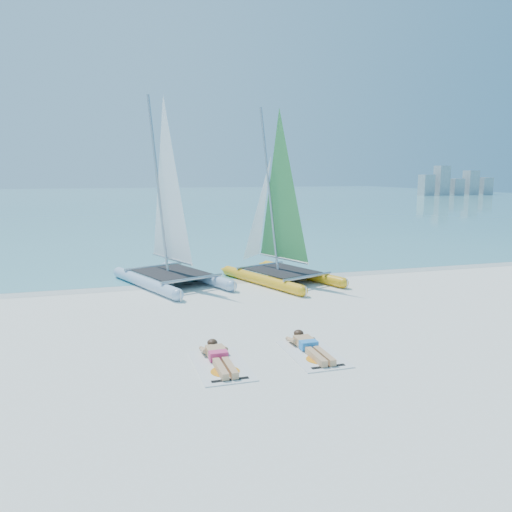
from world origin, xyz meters
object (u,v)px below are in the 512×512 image
Objects in this scene: sunbather_a at (219,357)px; sunbather_b at (309,346)px; catamaran_blue at (168,226)px; catamaran_yellow at (274,225)px; towel_b at (313,354)px; towel_a at (221,365)px.

sunbather_a and sunbather_b have the same top height.
catamaran_yellow is (3.61, -0.36, -0.01)m from catamaran_blue.
catamaran_yellow reaches higher than sunbather_b.
towel_b is (2.00, -7.65, -1.96)m from catamaran_blue.
catamaran_blue reaches higher than towel_b.
catamaran_blue is 8.15m from towel_b.
sunbather_b is (1.97, 0.25, 0.11)m from towel_a.
catamaran_blue is at bearing 153.74° from catamaran_yellow.
sunbather_b is (0.00, 0.19, 0.11)m from towel_b.
towel_a is 1.99m from sunbather_b.
catamaran_blue is 3.63m from catamaran_yellow.
catamaran_yellow reaches higher than sunbather_a.
catamaran_blue is 7.94m from sunbather_b.
towel_b is at bearing -123.09° from catamaran_yellow.
sunbather_b is at bearing 90.00° from towel_b.
catamaran_blue is 7.95m from towel_a.
towel_a and towel_b have the same top height.
towel_b is at bearing -3.83° from sunbather_a.
catamaran_yellow is 8.41m from towel_a.
sunbather_a is at bearing -178.27° from sunbather_b.
catamaran_blue is 7.74m from sunbather_a.
sunbather_a is (0.00, 0.19, 0.11)m from towel_a.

